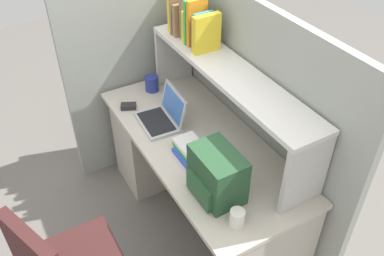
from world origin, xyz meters
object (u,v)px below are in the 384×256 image
(laptop, at_px, (163,116))
(computer_mouse, at_px, (129,106))
(backpack, at_px, (216,175))
(paper_cup, at_px, (237,218))
(snack_canister, at_px, (152,84))

(laptop, distance_m, computer_mouse, 0.29)
(laptop, height_order, backpack, backpack)
(laptop, bearing_deg, backpack, -3.21)
(backpack, xyz_separation_m, paper_cup, (0.23, -0.02, -0.09))
(laptop, height_order, snack_canister, laptop)
(computer_mouse, xyz_separation_m, snack_canister, (-0.12, 0.24, 0.04))
(paper_cup, height_order, snack_canister, snack_canister)
(backpack, distance_m, paper_cup, 0.25)
(laptop, xyz_separation_m, computer_mouse, (-0.26, -0.14, -0.03))
(backpack, height_order, computer_mouse, backpack)
(backpack, bearing_deg, snack_canister, 172.78)
(laptop, relative_size, computer_mouse, 3.13)
(paper_cup, bearing_deg, snack_canister, 173.17)
(backpack, distance_m, computer_mouse, 0.97)
(laptop, bearing_deg, paper_cup, -3.64)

